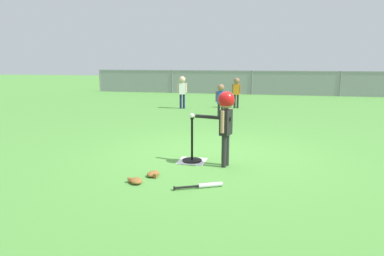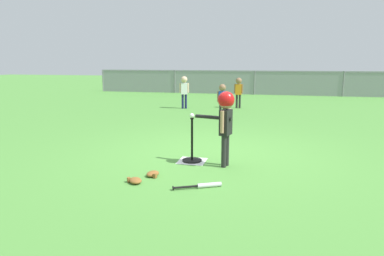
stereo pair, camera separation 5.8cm
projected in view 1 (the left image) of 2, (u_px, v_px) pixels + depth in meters
name	position (u px, v px, depth m)	size (l,w,h in m)	color
ground_plane	(214.00, 154.00, 6.09)	(60.00, 60.00, 0.00)	#51933D
home_plate	(192.00, 161.00, 5.64)	(0.44, 0.44, 0.01)	white
batting_tee	(192.00, 154.00, 5.62)	(0.32, 0.32, 0.71)	black
baseball_on_tee	(192.00, 116.00, 5.50)	(0.07, 0.07, 0.07)	white
batter_child	(226.00, 113.00, 5.22)	(0.63, 0.32, 1.16)	#262626
fielder_deep_left	(221.00, 97.00, 9.65)	(0.29, 0.19, 0.98)	#262626
fielder_deep_right	(182.00, 88.00, 11.75)	(0.32, 0.22, 1.10)	#191E4C
fielder_deep_center	(236.00, 89.00, 11.86)	(0.31, 0.21, 1.04)	#262626
spare_bat_silver	(205.00, 185.00, 4.46)	(0.60, 0.34, 0.06)	silver
glove_by_plate	(153.00, 174.00, 4.89)	(0.19, 0.24, 0.07)	brown
glove_near_bats	(136.00, 181.00, 4.62)	(0.26, 0.27, 0.07)	brown
outfield_fence	(252.00, 82.00, 16.71)	(16.06, 0.06, 1.15)	slate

